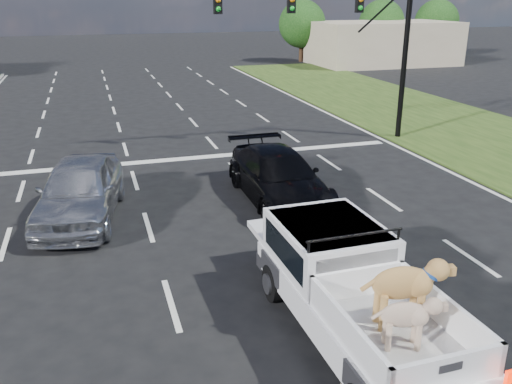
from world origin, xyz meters
TOP-DOWN VIEW (x-y plane):
  - ground at (0.00, 0.00)m, footprint 160.00×160.00m
  - road_markings at (0.00, 6.56)m, footprint 17.75×60.00m
  - traffic_signal at (7.20, 10.50)m, footprint 9.11×0.31m
  - building_right at (22.00, 34.00)m, footprint 12.00×7.00m
  - tree_far_d at (16.00, 38.00)m, footprint 4.20×4.20m
  - tree_far_e at (24.00, 38.00)m, footprint 4.20×4.20m
  - tree_far_f at (30.00, 38.00)m, footprint 4.20×4.20m
  - pickup_truck at (1.18, -1.99)m, footprint 2.09×5.36m
  - silver_sedan at (-3.40, 5.14)m, footprint 2.82×5.15m
  - black_coupe at (2.20, 4.87)m, footprint 2.12×5.13m

SIDE VIEW (x-z plane):
  - ground at x=0.00m, z-range 0.00..0.00m
  - road_markings at x=0.00m, z-range 0.00..0.01m
  - black_coupe at x=2.20m, z-range 0.00..1.48m
  - silver_sedan at x=-3.40m, z-range 0.00..1.66m
  - pickup_truck at x=1.18m, z-range -0.05..1.94m
  - building_right at x=22.00m, z-range 0.00..3.60m
  - tree_far_d at x=16.00m, z-range 0.59..5.99m
  - tree_far_e at x=24.00m, z-range 0.59..5.99m
  - tree_far_f at x=30.00m, z-range 0.59..5.99m
  - traffic_signal at x=7.20m, z-range 1.23..8.23m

